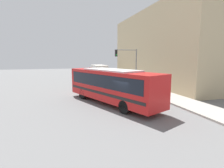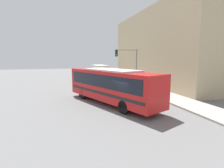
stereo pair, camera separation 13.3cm
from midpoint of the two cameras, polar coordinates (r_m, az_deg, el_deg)
ground_plane at (r=14.41m, az=5.54°, el=-8.70°), size 120.00×120.00×0.00m
sidewalk at (r=34.86m, az=2.40°, el=1.62°), size 2.99×70.00×0.16m
building_facade at (r=30.27m, az=15.09°, el=11.16°), size 6.00×24.18×11.62m
city_bus at (r=16.13m, az=-0.15°, el=0.04°), size 6.43×10.98×3.23m
delivery_truck at (r=36.28m, az=-4.27°, el=4.22°), size 2.37×7.90×2.83m
fire_hydrant at (r=19.68m, az=15.48°, el=-2.75°), size 0.27×0.37×0.73m
traffic_light_pole at (r=24.70m, az=5.80°, el=7.46°), size 3.28×0.35×5.34m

